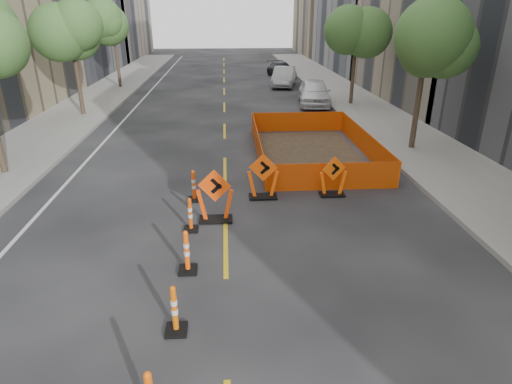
{
  "coord_description": "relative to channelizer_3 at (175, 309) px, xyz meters",
  "views": [
    {
      "loc": [
        0.11,
        -5.98,
        5.82
      ],
      "look_at": [
        0.89,
        5.1,
        1.1
      ],
      "focal_mm": 30.0,
      "sensor_mm": 36.0,
      "label": 1
    }
  ],
  "objects": [
    {
      "name": "safety_fence",
      "position": [
        4.77,
        10.91,
        -0.03
      ],
      "size": [
        4.74,
        8.02,
        1.0
      ],
      "primitive_type": null,
      "rotation": [
        0.0,
        0.0,
        -0.0
      ],
      "color": "#FF590D",
      "rests_on": "ground"
    },
    {
      "name": "channelizer_4",
      "position": [
        0.07,
        2.11,
        0.02
      ],
      "size": [
        0.44,
        0.44,
        1.11
      ],
      "primitive_type": null,
      "color": "#FF530A",
      "rests_on": "ground"
    },
    {
      "name": "tree_l_d",
      "position": [
        -7.42,
        29.22,
        3.99
      ],
      "size": [
        2.8,
        2.8,
        5.95
      ],
      "color": "#382B1E",
      "rests_on": "ground"
    },
    {
      "name": "channelizer_6",
      "position": [
        -0.03,
        6.33,
        0.0
      ],
      "size": [
        0.42,
        0.42,
        1.07
      ],
      "primitive_type": null,
      "color": "#DD3E09",
      "rests_on": "ground"
    },
    {
      "name": "sidewalk_left",
      "position": [
        -8.02,
        11.22,
        -0.46
      ],
      "size": [
        4.0,
        90.0,
        0.15
      ],
      "primitive_type": "cube",
      "color": "gray",
      "rests_on": "ground"
    },
    {
      "name": "sidewalk_right",
      "position": [
        9.98,
        11.22,
        -0.46
      ],
      "size": [
        4.0,
        90.0,
        0.15
      ],
      "primitive_type": "cube",
      "color": "gray",
      "rests_on": "ground"
    },
    {
      "name": "parked_car_far",
      "position": [
        6.39,
        34.64,
        0.15
      ],
      "size": [
        2.64,
        4.94,
        1.36
      ],
      "primitive_type": "imported",
      "rotation": [
        0.0,
        0.0,
        0.16
      ],
      "color": "black",
      "rests_on": "ground"
    },
    {
      "name": "chevron_sign_right",
      "position": [
        4.62,
        6.43,
        0.17
      ],
      "size": [
        1.06,
        0.8,
        1.41
      ],
      "primitive_type": null,
      "rotation": [
        0.0,
        0.0,
        0.27
      ],
      "color": "#FF5A0A",
      "rests_on": "ground"
    },
    {
      "name": "tree_l_c",
      "position": [
        -7.42,
        19.22,
        3.99
      ],
      "size": [
        2.8,
        2.8,
        5.95
      ],
      "color": "#382B1E",
      "rests_on": "ground"
    },
    {
      "name": "parked_car_near",
      "position": [
        6.97,
        21.56,
        0.3
      ],
      "size": [
        2.57,
        5.11,
        1.67
      ],
      "primitive_type": "imported",
      "rotation": [
        0.0,
        0.0,
        -0.13
      ],
      "color": "white",
      "rests_on": "ground"
    },
    {
      "name": "channelizer_5",
      "position": [
        0.0,
        4.22,
        -0.03
      ],
      "size": [
        0.4,
        0.4,
        1.02
      ],
      "primitive_type": null,
      "color": "#D54509",
      "rests_on": "ground"
    },
    {
      "name": "ground_plane",
      "position": [
        0.98,
        -0.78,
        -0.53
      ],
      "size": [
        140.0,
        140.0,
        0.0
      ],
      "primitive_type": "plane",
      "color": "black"
    },
    {
      "name": "parked_car_mid",
      "position": [
        5.96,
        29.33,
        0.24
      ],
      "size": [
        2.66,
        4.97,
        1.56
      ],
      "primitive_type": "imported",
      "rotation": [
        0.0,
        0.0,
        -0.22
      ],
      "color": "#95979A",
      "rests_on": "ground"
    },
    {
      "name": "tree_r_b",
      "position": [
        9.38,
        11.22,
        3.99
      ],
      "size": [
        2.8,
        2.8,
        5.95
      ],
      "color": "#382B1E",
      "rests_on": "ground"
    },
    {
      "name": "chevron_sign_center",
      "position": [
        2.26,
        6.4,
        0.25
      ],
      "size": [
        1.12,
        0.77,
        1.56
      ],
      "primitive_type": null,
      "rotation": [
        0.0,
        0.0,
        -0.15
      ],
      "color": "#FF540A",
      "rests_on": "ground"
    },
    {
      "name": "tree_r_c",
      "position": [
        9.38,
        21.22,
        3.99
      ],
      "size": [
        2.8,
        2.8,
        5.95
      ],
      "color": "#382B1E",
      "rests_on": "ground"
    },
    {
      "name": "channelizer_3",
      "position": [
        0.0,
        0.0,
        0.0
      ],
      "size": [
        0.42,
        0.42,
        1.07
      ],
      "primitive_type": null,
      "color": "#D65A09",
      "rests_on": "ground"
    },
    {
      "name": "chevron_sign_left",
      "position": [
        0.7,
        4.79,
        0.29
      ],
      "size": [
        1.21,
        0.86,
        1.64
      ],
      "primitive_type": null,
      "rotation": [
        0.0,
        0.0,
        -0.2
      ],
      "color": "#F3440A",
      "rests_on": "ground"
    }
  ]
}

